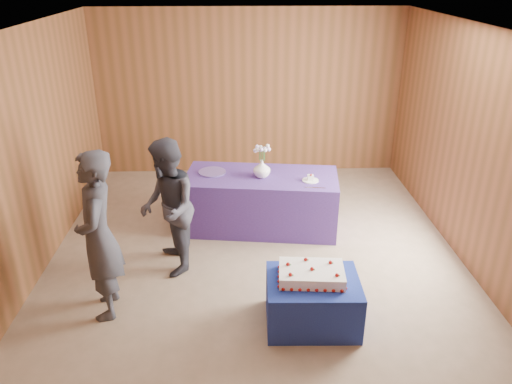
{
  "coord_description": "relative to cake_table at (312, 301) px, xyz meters",
  "views": [
    {
      "loc": [
        -0.2,
        -5.12,
        3.28
      ],
      "look_at": [
        0.01,
        0.1,
        0.89
      ],
      "focal_mm": 35.0,
      "sensor_mm": 36.0,
      "label": 1
    }
  ],
  "objects": [
    {
      "name": "ground",
      "position": [
        -0.52,
        1.11,
        -0.25
      ],
      "size": [
        6.0,
        6.0,
        0.0
      ],
      "primitive_type": "plane",
      "color": "gray",
      "rests_on": "ground"
    },
    {
      "name": "room_shell",
      "position": [
        -0.52,
        1.11,
        1.55
      ],
      "size": [
        5.04,
        6.04,
        2.72
      ],
      "color": "brown",
      "rests_on": "ground"
    },
    {
      "name": "cake_table",
      "position": [
        0.0,
        0.0,
        0.0
      ],
      "size": [
        0.92,
        0.73,
        0.5
      ],
      "primitive_type": "cube",
      "rotation": [
        0.0,
        0.0,
        -0.03
      ],
      "color": "navy",
      "rests_on": "ground"
    },
    {
      "name": "serving_table",
      "position": [
        -0.41,
        2.04,
        0.12
      ],
      "size": [
        2.1,
        1.14,
        0.75
      ],
      "primitive_type": "cube",
      "rotation": [
        0.0,
        0.0,
        -0.13
      ],
      "color": "#50328B",
      "rests_on": "ground"
    },
    {
      "name": "sheet_cake",
      "position": [
        -0.02,
        0.03,
        0.31
      ],
      "size": [
        0.69,
        0.5,
        0.15
      ],
      "rotation": [
        0.0,
        0.0,
        -0.08
      ],
      "color": "white",
      "rests_on": "cake_table"
    },
    {
      "name": "vase",
      "position": [
        -0.41,
        2.01,
        0.62
      ],
      "size": [
        0.22,
        0.22,
        0.23
      ],
      "primitive_type": "imported",
      "rotation": [
        0.0,
        0.0,
        -0.0
      ],
      "color": "white",
      "rests_on": "serving_table"
    },
    {
      "name": "flower_spray",
      "position": [
        -0.41,
        2.01,
        0.88
      ],
      "size": [
        0.22,
        0.23,
        0.17
      ],
      "color": "#2B6026",
      "rests_on": "vase"
    },
    {
      "name": "platter",
      "position": [
        -1.06,
        2.17,
        0.51
      ],
      "size": [
        0.46,
        0.46,
        0.02
      ],
      "primitive_type": "cylinder",
      "rotation": [
        0.0,
        0.0,
        -0.34
      ],
      "color": "#624C99",
      "rests_on": "serving_table"
    },
    {
      "name": "plate",
      "position": [
        0.21,
        1.85,
        0.51
      ],
      "size": [
        0.26,
        0.26,
        0.01
      ],
      "primitive_type": "cylinder",
      "rotation": [
        0.0,
        0.0,
        0.26
      ],
      "color": "white",
      "rests_on": "serving_table"
    },
    {
      "name": "cake_slice",
      "position": [
        0.21,
        1.85,
        0.55
      ],
      "size": [
        0.08,
        0.07,
        0.09
      ],
      "rotation": [
        0.0,
        0.0,
        -0.01
      ],
      "color": "white",
      "rests_on": "plate"
    },
    {
      "name": "knife",
      "position": [
        0.24,
        1.63,
        0.5
      ],
      "size": [
        0.26,
        0.06,
        0.0
      ],
      "primitive_type": "cube",
      "rotation": [
        0.0,
        0.0,
        -0.16
      ],
      "color": "silver",
      "rests_on": "serving_table"
    },
    {
      "name": "guest_left",
      "position": [
        -2.08,
        0.28,
        0.63
      ],
      "size": [
        0.52,
        0.7,
        1.75
      ],
      "primitive_type": "imported",
      "rotation": [
        0.0,
        0.0,
        -1.41
      ],
      "color": "#33333C",
      "rests_on": "ground"
    },
    {
      "name": "guest_right",
      "position": [
        -1.51,
        1.04,
        0.55
      ],
      "size": [
        0.76,
        0.89,
        1.59
      ],
      "primitive_type": "imported",
      "rotation": [
        0.0,
        0.0,
        -1.35
      ],
      "color": "#34343E",
      "rests_on": "ground"
    }
  ]
}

